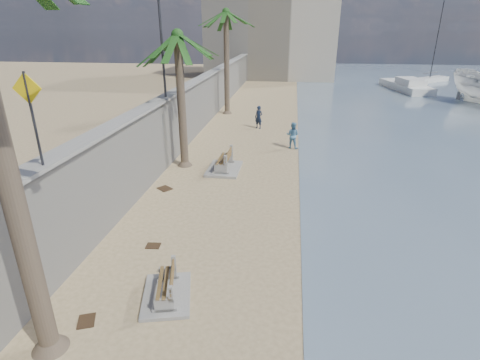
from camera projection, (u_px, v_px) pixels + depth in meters
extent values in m
plane|color=tan|center=(222.00, 332.00, 9.24)|extent=(140.00, 140.00, 0.00)
cube|color=gray|center=(201.00, 104.00, 27.56)|extent=(0.45, 70.00, 3.50)
cube|color=gray|center=(200.00, 79.00, 26.88)|extent=(0.80, 70.00, 0.12)
cube|color=#B7AA93|center=(272.00, 27.00, 54.50)|extent=(18.00, 12.00, 14.00)
cube|color=gray|center=(167.00, 295.00, 10.44)|extent=(1.71, 2.15, 0.10)
cube|color=gray|center=(224.00, 169.00, 19.69)|extent=(1.67, 2.44, 0.13)
cylinder|color=brown|center=(7.00, 173.00, 7.11)|extent=(0.44, 0.44, 8.84)
cylinder|color=brown|center=(181.00, 104.00, 19.10)|extent=(0.42, 0.42, 6.64)
cylinder|color=brown|center=(227.00, 65.00, 31.07)|extent=(0.44, 0.44, 8.10)
cylinder|color=#2D2D33|center=(34.00, 120.00, 9.42)|extent=(0.07, 0.07, 2.40)
cube|color=yellow|center=(27.00, 88.00, 9.12)|extent=(0.78, 0.03, 0.78)
cylinder|color=#2D2D33|center=(162.00, 46.00, 18.56)|extent=(0.12, 0.12, 5.00)
imported|color=#121C32|center=(259.00, 116.00, 27.44)|extent=(0.83, 0.74, 1.91)
imported|color=#5285A9|center=(293.00, 134.00, 22.95)|extent=(1.02, 0.88, 1.81)
cube|color=silver|center=(429.00, 80.00, 51.15)|extent=(6.07, 5.43, 0.70)
cylinder|color=#2D2D33|center=(437.00, 39.00, 49.17)|extent=(0.12, 0.12, 9.96)
cube|color=#382616|center=(86.00, 321.00, 9.58)|extent=(0.58, 0.63, 0.03)
cube|color=#382616|center=(165.00, 189.00, 17.42)|extent=(0.82, 0.80, 0.03)
cube|color=#382616|center=(153.00, 246.00, 12.86)|extent=(0.51, 0.42, 0.03)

